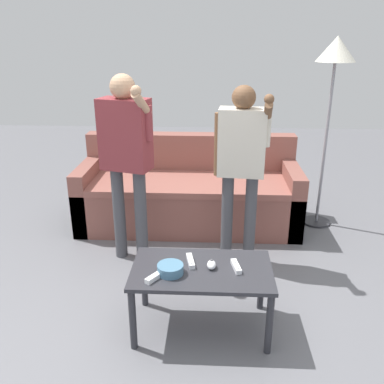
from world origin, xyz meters
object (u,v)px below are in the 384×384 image
game_remote_wand_far (236,266)px  game_remote_wand_spare (155,277)px  couch (189,194)px  player_right (241,156)px  coffee_table (202,277)px  floor_lamp (335,63)px  game_remote_wand_near (191,261)px  snack_bowl (171,269)px  player_left (126,149)px  game_remote_nunchuk (211,265)px

game_remote_wand_far → game_remote_wand_spare: same height
couch → player_right: (0.45, -0.75, 0.62)m
coffee_table → game_remote_wand_far: (0.21, 0.01, 0.08)m
floor_lamp → game_remote_wand_near: floor_lamp is taller
game_remote_wand_near → couch: bearing=93.5°
floor_lamp → player_right: bearing=-137.7°
snack_bowl → player_left: size_ratio=0.10×
game_remote_nunchuk → game_remote_wand_far: bearing=0.6°
floor_lamp → game_remote_wand_near: (-1.21, -1.61, -1.11)m
player_right → floor_lamp: bearing=42.3°
coffee_table → game_remote_wand_spare: size_ratio=6.18×
coffee_table → player_left: 1.23m
coffee_table → game_remote_nunchuk: game_remote_nunchuk is taller
game_remote_wand_near → game_remote_wand_far: (0.29, -0.05, 0.00)m
coffee_table → snack_bowl: size_ratio=5.46×
game_remote_nunchuk → coffee_table: bearing=-173.6°
player_left → game_remote_wand_spare: 1.19m
player_left → game_remote_wand_near: bearing=-56.0°
snack_bowl → game_remote_wand_spare: size_ratio=1.13×
coffee_table → player_right: size_ratio=0.60×
snack_bowl → game_remote_wand_near: snack_bowl is taller
player_left → player_right: bearing=1.1°
floor_lamp → game_remote_wand_spare: bearing=-128.1°
player_left → game_remote_wand_spare: (0.35, -1.01, -0.51)m
floor_lamp → coffee_table: bearing=-124.2°
game_remote_wand_far → floor_lamp: bearing=61.0°
player_right → game_remote_wand_spare: bearing=-118.6°
coffee_table → player_left: bearing=125.5°
couch → coffee_table: couch is taller
couch → player_right: 1.07m
player_left → game_remote_wand_near: player_left is taller
player_left → snack_bowl: bearing=-65.2°
couch → game_remote_wand_far: bearing=-76.7°
game_remote_nunchuk → game_remote_wand_near: (-0.13, 0.05, -0.01)m
game_remote_nunchuk → floor_lamp: bearing=57.1°
coffee_table → game_remote_wand_near: (-0.07, 0.06, 0.08)m
floor_lamp → game_remote_wand_far: (-0.92, -1.66, -1.11)m
coffee_table → game_remote_nunchuk: (0.06, 0.01, 0.09)m
coffee_table → game_remote_nunchuk: 0.11m
player_right → player_left: player_left is taller
couch → player_right: bearing=-58.7°
couch → floor_lamp: (1.31, 0.03, 1.27)m
game_remote_wand_spare → floor_lamp: bearing=51.9°
game_remote_nunchuk → game_remote_wand_spare: size_ratio=0.61×
floor_lamp → game_remote_wand_far: size_ratio=11.77×
snack_bowl → game_remote_wand_near: (0.12, 0.13, -0.01)m
player_left → floor_lamp: bearing=24.2°
couch → player_left: size_ratio=1.39×
snack_bowl → game_remote_wand_spare: 0.11m
player_right → game_remote_wand_near: 1.02m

